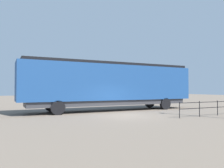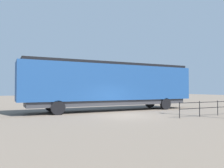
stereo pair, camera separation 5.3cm
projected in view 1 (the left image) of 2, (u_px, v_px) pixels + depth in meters
ground_plane at (125, 116)px, 16.33m from camera, size 120.00×120.00×0.00m
locomotive at (117, 84)px, 20.40m from camera, size 2.81×16.12×4.34m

